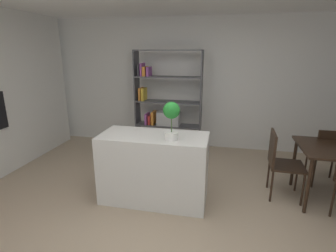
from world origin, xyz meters
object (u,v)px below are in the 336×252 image
potted_plant_on_island (172,117)px  open_bookshelf (164,106)px  dining_chair_far (329,152)px  dining_chair_island_side (280,159)px  kitchen_island (154,168)px

potted_plant_on_island → open_bookshelf: (-0.56, 2.00, -0.30)m
dining_chair_far → potted_plant_on_island: bearing=25.2°
potted_plant_on_island → dining_chair_island_side: size_ratio=0.51×
potted_plant_on_island → dining_chair_far: 2.42m
open_bookshelf → dining_chair_island_side: size_ratio=2.16×
kitchen_island → dining_chair_island_side: dining_chair_island_side is taller
potted_plant_on_island → dining_chair_far: potted_plant_on_island is taller
kitchen_island → dining_chair_island_side: size_ratio=1.52×
kitchen_island → open_bookshelf: open_bookshelf is taller
dining_chair_far → dining_chair_island_side: (-0.75, -0.44, 0.01)m
potted_plant_on_island → open_bookshelf: size_ratio=0.23×
dining_chair_island_side → dining_chair_far: bearing=-57.5°
potted_plant_on_island → dining_chair_island_side: 1.61m
kitchen_island → potted_plant_on_island: bearing=-24.5°
potted_plant_on_island → open_bookshelf: 2.09m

